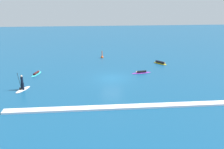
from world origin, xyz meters
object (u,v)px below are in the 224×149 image
object	(u,v)px
surfer_on_purple_board	(141,72)
surfer_on_yellow_board	(160,63)
surfer_on_teal_board	(36,74)
marker_buoy	(102,57)
surfer_on_white_board	(22,86)

from	to	relation	value
surfer_on_purple_board	surfer_on_yellow_board	bearing A→B (deg)	-140.91
surfer_on_teal_board	marker_buoy	size ratio (longest dim) A/B	2.04
surfer_on_purple_board	surfer_on_teal_board	bearing A→B (deg)	-12.96
surfer_on_purple_board	surfer_on_yellow_board	world-z (taller)	surfer_on_yellow_board
surfer_on_yellow_board	marker_buoy	world-z (taller)	marker_buoy
surfer_on_purple_board	marker_buoy	xyz separation A→B (m)	(-4.94, 9.46, 0.08)
surfer_on_white_board	marker_buoy	size ratio (longest dim) A/B	1.88
surfer_on_white_board	surfer_on_teal_board	bearing A→B (deg)	-161.59
surfer_on_white_board	surfer_on_yellow_board	distance (m)	21.23
surfer_on_teal_board	surfer_on_white_board	distance (m)	5.92
surfer_on_white_board	marker_buoy	world-z (taller)	surfer_on_white_board
surfer_on_purple_board	surfer_on_white_board	size ratio (longest dim) A/B	1.15
surfer_on_teal_board	surfer_on_yellow_board	size ratio (longest dim) A/B	1.14
surfer_on_purple_board	surfer_on_yellow_board	xyz separation A→B (m)	(4.01, 4.64, 0.04)
surfer_on_teal_board	surfer_on_white_board	bearing A→B (deg)	-168.46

